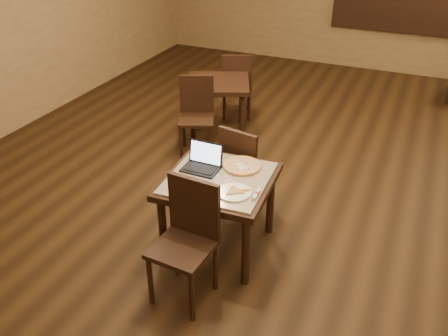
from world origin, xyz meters
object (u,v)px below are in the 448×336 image
at_px(other_table_b_chair_near, 197,111).
at_px(chair_main_far, 243,166).
at_px(tiled_table, 219,187).
at_px(pizza_pan, 242,167).
at_px(chair_main_near, 188,234).
at_px(laptop, 203,162).
at_px(other_table_b, 218,90).
at_px(other_table_b_chair_far, 237,82).

bearing_deg(other_table_b_chair_near, chair_main_far, -67.42).
bearing_deg(tiled_table, pizza_pan, 60.04).
bearing_deg(chair_main_far, pizza_pan, 120.39).
distance_m(chair_main_near, laptop, 0.78).
relative_size(pizza_pan, other_table_b, 0.31).
height_order(other_table_b, other_table_b_chair_near, other_table_b_chair_near).
distance_m(laptop, pizza_pan, 0.35).
height_order(tiled_table, other_table_b_chair_far, other_table_b_chair_far).
distance_m(chair_main_near, pizza_pan, 0.88).
distance_m(chair_main_near, chair_main_far, 1.23).
bearing_deg(other_table_b_chair_near, tiled_table, -80.18).
height_order(pizza_pan, other_table_b_chair_near, other_table_b_chair_near).
distance_m(chair_main_near, other_table_b_chair_far, 3.53).
bearing_deg(other_table_b_chair_near, pizza_pan, -72.87).
distance_m(chair_main_far, pizza_pan, 0.46).
bearing_deg(pizza_pan, other_table_b_chair_far, 113.28).
xyz_separation_m(other_table_b, other_table_b_chair_far, (0.03, 0.57, -0.08)).
height_order(laptop, other_table_b_chair_far, laptop).
xyz_separation_m(chair_main_near, other_table_b_chair_far, (-0.98, 3.39, -0.03)).
xyz_separation_m(laptop, other_table_b, (-0.81, 2.10, -0.19)).
bearing_deg(other_table_b, laptop, -91.72).
relative_size(tiled_table, other_table_b_chair_far, 1.00).
height_order(chair_main_far, laptop, laptop).
bearing_deg(chair_main_near, tiled_table, 94.21).
relative_size(laptop, other_table_b, 0.31).
distance_m(tiled_table, chair_main_near, 0.61).
bearing_deg(tiled_table, other_table_b_chair_far, 105.89).
relative_size(chair_main_near, other_table_b_chair_near, 1.06).
bearing_deg(tiled_table, laptop, 149.66).
bearing_deg(other_table_b_chair_far, other_table_b, 64.03).
relative_size(chair_main_near, other_table_b, 0.98).
bearing_deg(chair_main_far, other_table_b_chair_near, -34.16).
bearing_deg(other_table_b_chair_far, pizza_pan, 90.60).
height_order(tiled_table, chair_main_far, chair_main_far).
bearing_deg(other_table_b, chair_main_near, -92.91).
height_order(chair_main_near, pizza_pan, chair_main_near).
height_order(chair_main_far, other_table_b_chair_near, other_table_b_chair_near).
xyz_separation_m(laptop, other_table_b_chair_near, (-0.84, 1.53, -0.27)).
bearing_deg(tiled_table, other_table_b, 111.12).
bearing_deg(other_table_b, chair_main_far, -80.75).
bearing_deg(laptop, chair_main_far, 70.48).
bearing_deg(pizza_pan, other_table_b_chair_near, 129.81).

